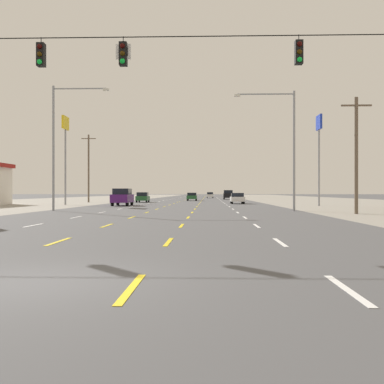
% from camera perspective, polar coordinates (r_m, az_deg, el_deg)
% --- Properties ---
extents(ground_plane, '(572.00, 572.00, 0.00)m').
position_cam_1_polar(ground_plane, '(74.66, -0.40, -1.22)').
color(ground_plane, '#4C4C4F').
extents(lot_apron_left, '(28.00, 440.00, 0.01)m').
position_cam_1_polar(lot_apron_left, '(79.60, -18.50, -1.14)').
color(lot_apron_left, gray).
rests_on(lot_apron_left, ground).
extents(lot_apron_right, '(28.00, 440.00, 0.01)m').
position_cam_1_polar(lot_apron_right, '(77.70, 18.17, -1.17)').
color(lot_apron_right, gray).
rests_on(lot_apron_right, ground).
extents(lane_markings, '(10.64, 227.60, 0.01)m').
position_cam_1_polar(lane_markings, '(113.13, 0.39, -0.80)').
color(lane_markings, white).
rests_on(lane_markings, ground).
extents(signal_span_wire, '(25.15, 0.53, 8.99)m').
position_cam_1_polar(signal_span_wire, '(20.04, -7.59, 10.39)').
color(signal_span_wire, brown).
rests_on(signal_span_wire, ground).
extents(suv_far_left_nearest, '(1.98, 4.90, 1.98)m').
position_cam_1_polar(suv_far_left_nearest, '(57.92, -8.01, -0.55)').
color(suv_far_left_nearest, '#4C196B').
rests_on(suv_far_left_nearest, ground).
extents(sedan_far_right_near, '(1.80, 4.50, 1.46)m').
position_cam_1_polar(sedan_far_right_near, '(67.23, 5.23, -0.71)').
color(sedan_far_right_near, white).
rests_on(sedan_far_right_near, ground).
extents(hatchback_far_left_mid, '(1.72, 3.90, 1.54)m').
position_cam_1_polar(hatchback_far_left_mid, '(75.93, -5.68, -0.61)').
color(hatchback_far_left_mid, '#235B2D').
rests_on(hatchback_far_left_mid, ground).
extents(sedan_center_turn_midfar, '(1.80, 4.50, 1.46)m').
position_cam_1_polar(sedan_center_turn_midfar, '(90.32, -0.00, -0.53)').
color(sedan_center_turn_midfar, '#235B2D').
rests_on(sedan_center_turn_midfar, ground).
extents(suv_far_right_far, '(1.98, 4.90, 1.98)m').
position_cam_1_polar(suv_far_right_far, '(105.83, 4.16, -0.30)').
color(suv_far_right_far, black).
rests_on(suv_far_right_far, ground).
extents(hatchback_inner_right_farther, '(1.72, 3.90, 1.54)m').
position_cam_1_polar(hatchback_inner_right_farther, '(131.42, 2.09, -0.35)').
color(hatchback_inner_right_farther, white).
rests_on(hatchback_inner_right_farther, ground).
extents(pole_sign_left_row_1, '(0.24, 2.46, 10.94)m').
position_cam_1_polar(pole_sign_left_row_1, '(63.52, -14.35, 6.13)').
color(pole_sign_left_row_1, gray).
rests_on(pole_sign_left_row_1, ground).
extents(pole_sign_right_row_1, '(0.24, 2.26, 10.36)m').
position_cam_1_polar(pole_sign_right_row_1, '(58.63, 14.39, 6.16)').
color(pole_sign_right_row_1, gray).
rests_on(pole_sign_right_row_1, ground).
extents(streetlight_left_row_0, '(4.86, 0.26, 10.59)m').
position_cam_1_polar(streetlight_left_row_0, '(43.71, -15.02, 6.02)').
color(streetlight_left_row_0, gray).
rests_on(streetlight_left_row_0, ground).
extents(streetlight_right_row_0, '(5.10, 0.26, 10.03)m').
position_cam_1_polar(streetlight_right_row_0, '(42.32, 10.90, 5.86)').
color(streetlight_right_row_0, gray).
rests_on(streetlight_right_row_0, ground).
extents(utility_pole_right_row_0, '(2.20, 0.26, 8.43)m').
position_cam_1_polar(utility_pole_right_row_0, '(37.72, 18.36, 4.29)').
color(utility_pole_right_row_0, brown).
rests_on(utility_pole_right_row_0, ground).
extents(utility_pole_left_row_1, '(2.20, 0.26, 10.33)m').
position_cam_1_polar(utility_pole_left_row_1, '(77.13, -11.80, 2.81)').
color(utility_pole_left_row_1, brown).
rests_on(utility_pole_left_row_1, ground).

